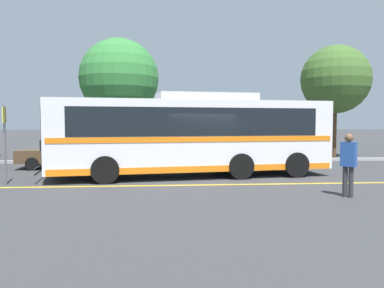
{
  "coord_description": "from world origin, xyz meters",
  "views": [
    {
      "loc": [
        -1.52,
        -14.77,
        2.16
      ],
      "look_at": [
        -0.31,
        0.3,
        1.31
      ],
      "focal_mm": 35.0,
      "sensor_mm": 36.0,
      "label": 1
    }
  ],
  "objects_px": {
    "tree_2": "(335,80)",
    "transit_bus": "(192,134)",
    "pedestrian_0": "(348,161)",
    "parked_car_1": "(66,153)",
    "bus_stop_sign": "(5,135)",
    "tree_0": "(119,78)"
  },
  "relations": [
    {
      "from": "parked_car_1",
      "to": "tree_2",
      "type": "relative_size",
      "value": 0.62
    },
    {
      "from": "bus_stop_sign",
      "to": "tree_0",
      "type": "relative_size",
      "value": 0.36
    },
    {
      "from": "bus_stop_sign",
      "to": "tree_2",
      "type": "relative_size",
      "value": 0.4
    },
    {
      "from": "bus_stop_sign",
      "to": "pedestrian_0",
      "type": "bearing_deg",
      "value": -113.44
    },
    {
      "from": "parked_car_1",
      "to": "bus_stop_sign",
      "type": "xyz_separation_m",
      "value": [
        -0.79,
        -5.01,
        1.03
      ]
    },
    {
      "from": "tree_2",
      "to": "bus_stop_sign",
      "type": "bearing_deg",
      "value": -150.28
    },
    {
      "from": "pedestrian_0",
      "to": "tree_0",
      "type": "xyz_separation_m",
      "value": [
        -8.18,
        14.5,
        4.02
      ]
    },
    {
      "from": "tree_0",
      "to": "parked_car_1",
      "type": "bearing_deg",
      "value": -106.23
    },
    {
      "from": "tree_0",
      "to": "tree_2",
      "type": "distance_m",
      "value": 13.76
    },
    {
      "from": "tree_2",
      "to": "transit_bus",
      "type": "bearing_deg",
      "value": -141.4
    },
    {
      "from": "tree_2",
      "to": "tree_0",
      "type": "bearing_deg",
      "value": 170.87
    },
    {
      "from": "transit_bus",
      "to": "tree_2",
      "type": "relative_size",
      "value": 1.65
    },
    {
      "from": "parked_car_1",
      "to": "tree_0",
      "type": "relative_size",
      "value": 0.57
    },
    {
      "from": "parked_car_1",
      "to": "pedestrian_0",
      "type": "bearing_deg",
      "value": 48.81
    },
    {
      "from": "parked_car_1",
      "to": "tree_2",
      "type": "distance_m",
      "value": 16.57
    },
    {
      "from": "parked_car_1",
      "to": "pedestrian_0",
      "type": "distance_m",
      "value": 12.88
    },
    {
      "from": "pedestrian_0",
      "to": "tree_0",
      "type": "distance_m",
      "value": 17.12
    },
    {
      "from": "pedestrian_0",
      "to": "tree_2",
      "type": "height_order",
      "value": "tree_2"
    },
    {
      "from": "transit_bus",
      "to": "pedestrian_0",
      "type": "relative_size",
      "value": 6.25
    },
    {
      "from": "tree_0",
      "to": "tree_2",
      "type": "relative_size",
      "value": 1.09
    },
    {
      "from": "tree_0",
      "to": "bus_stop_sign",
      "type": "bearing_deg",
      "value": -103.13
    },
    {
      "from": "parked_car_1",
      "to": "bus_stop_sign",
      "type": "distance_m",
      "value": 5.17
    }
  ]
}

